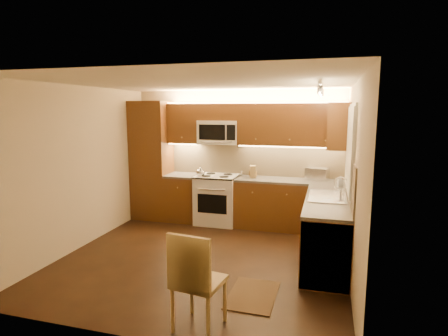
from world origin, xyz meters
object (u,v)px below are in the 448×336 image
(sink, at_px, (328,191))
(stove, at_px, (217,199))
(soap_bottle, at_px, (340,181))
(toaster_oven, at_px, (317,174))
(dining_chair, at_px, (199,279))
(knife_block, at_px, (253,172))
(microwave, at_px, (219,132))
(kettle, at_px, (200,171))

(sink, bearing_deg, stove, 150.64)
(stove, relative_size, soap_bottle, 5.26)
(toaster_oven, relative_size, dining_chair, 0.37)
(sink, distance_m, knife_block, 1.79)
(toaster_oven, height_order, dining_chair, toaster_oven)
(stove, bearing_deg, knife_block, 5.91)
(soap_bottle, bearing_deg, knife_block, 140.64)
(microwave, xyz_separation_m, knife_block, (0.67, -0.07, -0.71))
(knife_block, height_order, soap_bottle, knife_block)
(stove, bearing_deg, soap_bottle, -9.21)
(microwave, bearing_deg, soap_bottle, -12.61)
(sink, height_order, kettle, kettle)
(sink, relative_size, soap_bottle, 4.92)
(microwave, relative_size, toaster_oven, 2.04)
(stove, relative_size, microwave, 1.21)
(toaster_oven, bearing_deg, soap_bottle, -37.86)
(toaster_oven, distance_m, knife_block, 1.15)
(microwave, bearing_deg, toaster_oven, 0.07)
(dining_chair, bearing_deg, toaster_oven, 81.98)
(stove, relative_size, toaster_oven, 2.47)
(microwave, relative_size, dining_chair, 0.75)
(kettle, distance_m, dining_chair, 3.38)
(kettle, height_order, dining_chair, kettle)
(toaster_oven, xyz_separation_m, knife_block, (-1.15, -0.07, -0.00))
(stove, bearing_deg, toaster_oven, 4.31)
(microwave, height_order, sink, microwave)
(microwave, height_order, knife_block, microwave)
(sink, relative_size, dining_chair, 0.85)
(knife_block, bearing_deg, sink, -53.86)
(kettle, bearing_deg, soap_bottle, -25.93)
(stove, xyz_separation_m, sink, (2.00, -1.12, 0.52))
(knife_block, xyz_separation_m, dining_chair, (0.15, -3.40, -0.51))
(microwave, height_order, kettle, microwave)
(stove, height_order, dining_chair, dining_chair)
(sink, distance_m, soap_bottle, 0.79)
(stove, distance_m, dining_chair, 3.43)
(kettle, relative_size, toaster_oven, 0.52)
(microwave, xyz_separation_m, kettle, (-0.27, -0.31, -0.70))
(kettle, bearing_deg, stove, 10.93)
(kettle, height_order, toaster_oven, toaster_oven)
(soap_bottle, xyz_separation_m, dining_chair, (-1.37, -2.97, -0.48))
(microwave, bearing_deg, stove, -90.00)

